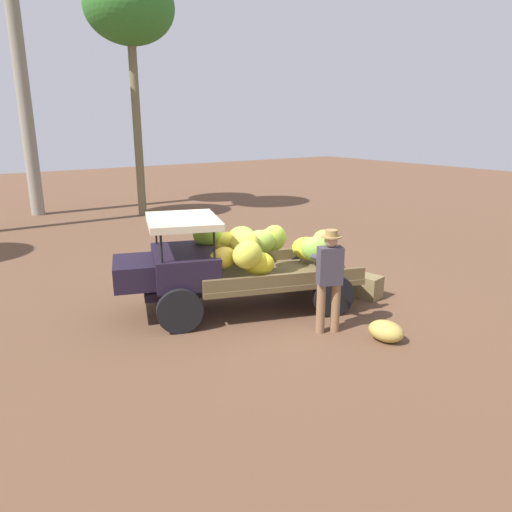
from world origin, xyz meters
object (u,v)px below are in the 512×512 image
Objects in this scene: wooden_crate at (367,286)px; truck at (233,261)px; farmer at (329,275)px; loose_banana_bunch at (386,331)px.

truck is at bearing -21.59° from wooden_crate.
wooden_crate is (-1.81, -0.77, -0.79)m from farmer.
truck is at bearing 48.29° from farmer.
loose_banana_bunch is (-0.54, 0.81, -0.85)m from farmer.
loose_banana_bunch is (1.27, 1.58, -0.06)m from wooden_crate.
farmer is at bearing -56.44° from loose_banana_bunch.
truck is 2.61× the size of farmer.
loose_banana_bunch is at bearing 51.20° from wooden_crate.
truck is 2.87m from wooden_crate.
truck reaches higher than farmer.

